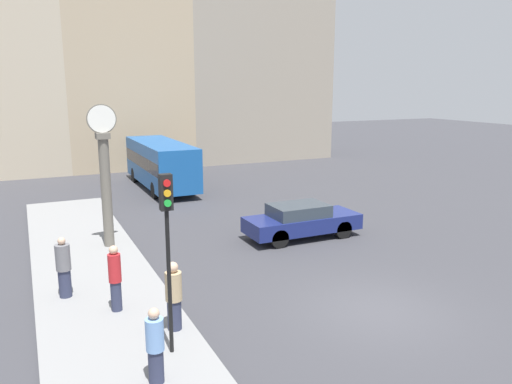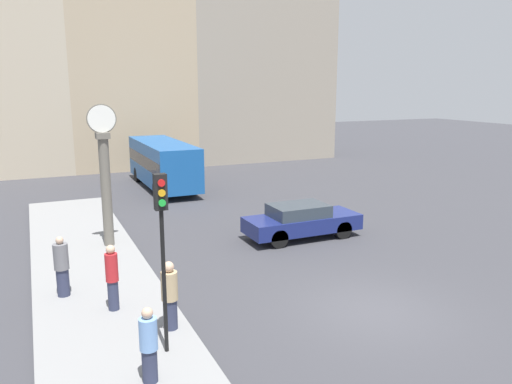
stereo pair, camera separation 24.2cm
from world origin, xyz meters
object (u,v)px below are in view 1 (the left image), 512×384
at_px(bus_distant, 161,162).
at_px(pedestrian_grey_jacket, 64,268).
at_px(sedan_car, 301,220).
at_px(pedestrian_red_top, 115,278).
at_px(traffic_light_near, 167,228).
at_px(pedestrian_tan_coat, 174,296).
at_px(street_clock, 105,179).
at_px(pedestrian_blue_stripe, 155,346).

xyz_separation_m(bus_distant, pedestrian_grey_jacket, (-6.45, -14.34, -0.55)).
bearing_deg(sedan_car, pedestrian_red_top, -153.56).
bearing_deg(traffic_light_near, pedestrian_tan_coat, 70.37).
bearing_deg(pedestrian_red_top, bus_distant, 71.46).
height_order(traffic_light_near, street_clock, street_clock).
distance_m(pedestrian_tan_coat, pedestrian_grey_jacket, 3.84).
relative_size(traffic_light_near, pedestrian_blue_stripe, 2.53).
xyz_separation_m(pedestrian_blue_stripe, pedestrian_tan_coat, (0.95, 2.00, 0.06)).
height_order(sedan_car, street_clock, street_clock).
bearing_deg(traffic_light_near, street_clock, 90.16).
relative_size(bus_distant, traffic_light_near, 2.08).
height_order(sedan_car, bus_distant, bus_distant).
bearing_deg(bus_distant, sedan_car, -78.08).
xyz_separation_m(pedestrian_red_top, pedestrian_tan_coat, (1.09, -1.64, -0.05)).
xyz_separation_m(bus_distant, traffic_light_near, (-4.58, -18.47, 1.45)).
bearing_deg(traffic_light_near, pedestrian_red_top, 105.52).
height_order(pedestrian_blue_stripe, pedestrian_red_top, pedestrian_red_top).
relative_size(sedan_car, pedestrian_grey_jacket, 2.66).
xyz_separation_m(pedestrian_tan_coat, pedestrian_grey_jacket, (-2.23, 3.13, 0.01)).
relative_size(traffic_light_near, pedestrian_red_top, 2.25).
xyz_separation_m(street_clock, pedestrian_tan_coat, (0.38, -7.27, -1.64)).
distance_m(bus_distant, traffic_light_near, 19.09).
bearing_deg(pedestrian_blue_stripe, pedestrian_grey_jacket, 103.98).
distance_m(street_clock, pedestrian_red_top, 5.90).
bearing_deg(sedan_car, pedestrian_grey_jacket, -165.03).
bearing_deg(street_clock, sedan_car, -13.73).
bearing_deg(bus_distant, pedestrian_red_top, -108.54).
distance_m(pedestrian_blue_stripe, pedestrian_grey_jacket, 5.29).
bearing_deg(pedestrian_tan_coat, traffic_light_near, -109.63).
distance_m(street_clock, pedestrian_tan_coat, 7.47).
height_order(pedestrian_red_top, pedestrian_tan_coat, pedestrian_red_top).
bearing_deg(pedestrian_blue_stripe, bus_distant, 75.13).
height_order(sedan_car, traffic_light_near, traffic_light_near).
bearing_deg(pedestrian_grey_jacket, pedestrian_tan_coat, -54.61).
relative_size(bus_distant, pedestrian_blue_stripe, 5.25).
xyz_separation_m(traffic_light_near, pedestrian_grey_jacket, (-1.87, 4.13, -2.00)).
height_order(bus_distant, pedestrian_red_top, bus_distant).
distance_m(sedan_car, bus_distant, 12.23).
xyz_separation_m(sedan_car, street_clock, (-7.12, 1.74, 1.93)).
relative_size(street_clock, pedestrian_blue_stripe, 3.25).
bearing_deg(bus_distant, traffic_light_near, -103.92).
distance_m(sedan_car, pedestrian_tan_coat, 8.73).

